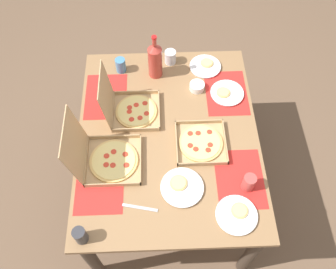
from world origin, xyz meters
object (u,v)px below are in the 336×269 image
object	(u,v)px
pizza_box_edge_far	(130,108)
condiment_bowl	(197,86)
plate_far_right	(205,66)
plate_middle	(227,93)
soda_bottle	(155,60)
cup_spare	(121,65)
pizza_box_corner_left	(201,143)
cup_red	(170,57)
cup_clear_right	(249,183)
cup_clear_left	(80,235)
pizza_box_corner_right	(105,157)
plate_near_right	(237,215)
plate_far_left	(182,187)

from	to	relation	value
pizza_box_edge_far	condiment_bowl	distance (m)	0.46
plate_far_right	plate_middle	bearing A→B (deg)	-153.95
soda_bottle	cup_spare	world-z (taller)	soda_bottle
plate_far_right	plate_middle	distance (m)	0.26
pizza_box_corner_left	condiment_bowl	world-z (taller)	condiment_bowl
cup_red	cup_clear_right	world-z (taller)	cup_clear_right
cup_clear_left	plate_middle	bearing A→B (deg)	-43.13
soda_bottle	cup_red	world-z (taller)	soda_bottle
cup_clear_left	condiment_bowl	xyz separation A→B (m)	(0.94, -0.65, -0.03)
plate_far_right	pizza_box_edge_far	bearing A→B (deg)	125.86
plate_middle	cup_clear_left	distance (m)	1.22
pizza_box_corner_right	cup_clear_left	xyz separation A→B (m)	(-0.43, 0.10, 0.00)
cup_spare	plate_near_right	bearing A→B (deg)	-148.49
cup_red	condiment_bowl	bearing A→B (deg)	-145.92
pizza_box_corner_right	cup_clear_right	xyz separation A→B (m)	(-0.18, -0.77, 0.00)
plate_far_left	plate_far_right	distance (m)	0.89
plate_middle	plate_far_right	bearing A→B (deg)	26.05
pizza_box_edge_far	cup_red	size ratio (longest dim) A/B	3.43
plate_far_right	soda_bottle	xyz separation A→B (m)	(-0.05, 0.33, 0.12)
cup_clear_right	pizza_box_corner_right	bearing A→B (deg)	76.82
plate_near_right	soda_bottle	xyz separation A→B (m)	(0.98, 0.40, 0.12)
pizza_box_corner_left	pizza_box_corner_right	bearing A→B (deg)	100.28
pizza_box_corner_right	plate_far_right	world-z (taller)	pizza_box_corner_right
plate_near_right	pizza_box_corner_left	bearing A→B (deg)	18.91
pizza_box_edge_far	cup_spare	distance (m)	0.36
cup_clear_left	condiment_bowl	size ratio (longest dim) A/B	1.10
cup_red	cup_clear_right	bearing A→B (deg)	-157.82
cup_red	plate_far_left	bearing A→B (deg)	-178.44
cup_clear_left	plate_near_right	bearing A→B (deg)	-83.38
pizza_box_edge_far	cup_spare	bearing A→B (deg)	10.79
pizza_box_corner_right	cup_clear_right	distance (m)	0.79
pizza_box_corner_right	soda_bottle	distance (m)	0.71
plate_near_right	soda_bottle	bearing A→B (deg)	22.14
plate_far_left	plate_middle	world-z (taller)	same
pizza_box_corner_left	cup_clear_left	bearing A→B (deg)	129.58
pizza_box_corner_right	cup_clear_left	bearing A→B (deg)	167.13
plate_far_left	cup_red	bearing A→B (deg)	1.56
pizza_box_corner_right	plate_far_left	bearing A→B (deg)	-112.71
plate_far_left	cup_clear_left	world-z (taller)	cup_clear_left
soda_bottle	cup_clear_right	xyz separation A→B (m)	(-0.83, -0.48, -0.08)
cup_red	cup_spare	world-z (taller)	cup_spare
pizza_box_corner_left	cup_clear_left	world-z (taller)	cup_clear_left
pizza_box_corner_left	plate_middle	bearing A→B (deg)	-28.36
plate_near_right	plate_middle	size ratio (longest dim) A/B	1.03
plate_near_right	cup_red	xyz separation A→B (m)	(1.09, 0.30, 0.04)
plate_far_right	cup_clear_left	world-z (taller)	cup_clear_left
pizza_box_corner_left	plate_middle	size ratio (longest dim) A/B	1.36
plate_far_left	soda_bottle	distance (m)	0.84
plate_far_right	plate_middle	size ratio (longest dim) A/B	0.98
pizza_box_corner_left	pizza_box_edge_far	world-z (taller)	pizza_box_edge_far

